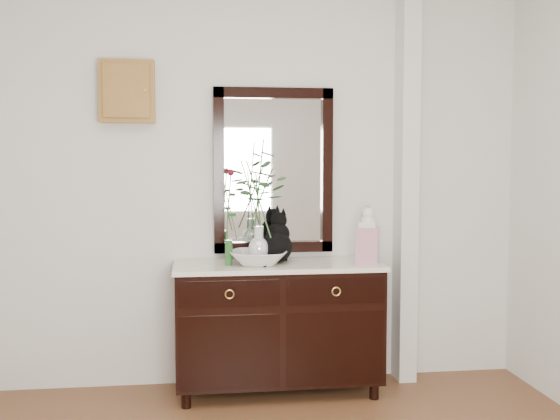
{
  "coord_description": "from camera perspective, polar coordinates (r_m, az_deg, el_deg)",
  "views": [
    {
      "loc": [
        -0.43,
        -2.39,
        1.5
      ],
      "look_at": [
        0.1,
        1.63,
        1.2
      ],
      "focal_mm": 42.0,
      "sensor_mm": 36.0,
      "label": 1
    }
  ],
  "objects": [
    {
      "name": "sideboard",
      "position": [
        4.28,
        -0.18,
        -9.63
      ],
      "size": [
        1.33,
        0.52,
        0.82
      ],
      "color": "black",
      "rests_on": "ground"
    },
    {
      "name": "key_cabinet",
      "position": [
        4.38,
        -13.17,
        10.02
      ],
      "size": [
        0.35,
        0.1,
        0.4
      ],
      "primitive_type": "cube",
      "color": "brown",
      "rests_on": "wall_back"
    },
    {
      "name": "lotus_bowl",
      "position": [
        4.15,
        -1.86,
        -4.17
      ],
      "size": [
        0.42,
        0.42,
        0.09
      ],
      "primitive_type": "imported",
      "rotation": [
        0.0,
        0.0,
        -0.19
      ],
      "color": "silver",
      "rests_on": "sideboard"
    },
    {
      "name": "ginger_jar",
      "position": [
        4.22,
        7.65,
        -2.11
      ],
      "size": [
        0.18,
        0.18,
        0.37
      ],
      "primitive_type": null,
      "rotation": [
        0.0,
        0.0,
        -0.37
      ],
      "color": "white",
      "rests_on": "sideboard"
    },
    {
      "name": "pilaster",
      "position": [
        4.53,
        10.92,
        2.26
      ],
      "size": [
        0.12,
        0.2,
        2.7
      ],
      "primitive_type": "cube",
      "color": "silver",
      "rests_on": "ground"
    },
    {
      "name": "cat",
      "position": [
        4.22,
        -0.33,
        -2.36
      ],
      "size": [
        0.32,
        0.35,
        0.33
      ],
      "primitive_type": null,
      "rotation": [
        0.0,
        0.0,
        -0.39
      ],
      "color": "black",
      "rests_on": "sideboard"
    },
    {
      "name": "bud_vase_rose",
      "position": [
        4.1,
        -4.5,
        -0.57
      ],
      "size": [
        0.09,
        0.09,
        0.62
      ],
      "primitive_type": null,
      "rotation": [
        0.0,
        0.0,
        -0.18
      ],
      "color": "#265E27",
      "rests_on": "sideboard"
    },
    {
      "name": "wall_mirror",
      "position": [
        4.39,
        -0.57,
        3.45
      ],
      "size": [
        0.8,
        0.06,
        1.1
      ],
      "color": "black",
      "rests_on": "wall_back"
    },
    {
      "name": "vase_branches",
      "position": [
        4.11,
        -1.88,
        0.89
      ],
      "size": [
        0.43,
        0.43,
        0.78
      ],
      "primitive_type": null,
      "rotation": [
        0.0,
        0.0,
        -0.16
      ],
      "color": "silver",
      "rests_on": "lotus_bowl"
    },
    {
      "name": "wall_back",
      "position": [
        4.4,
        -1.89,
        2.27
      ],
      "size": [
        3.6,
        0.04,
        2.7
      ],
      "primitive_type": "cube",
      "color": "silver",
      "rests_on": "ground"
    }
  ]
}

